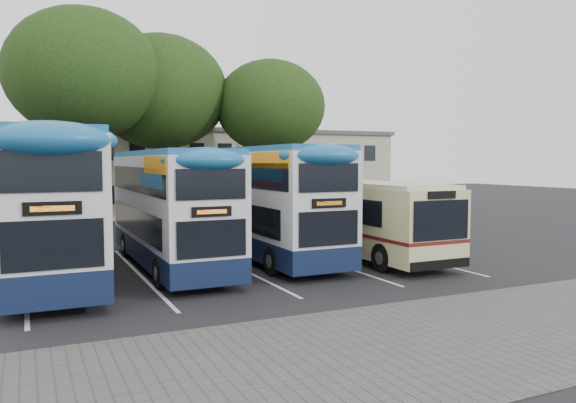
% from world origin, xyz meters
% --- Properties ---
extents(ground, '(120.00, 120.00, 0.00)m').
position_xyz_m(ground, '(0.00, 0.00, 0.00)').
color(ground, black).
rests_on(ground, ground).
extents(paving_strip, '(40.00, 6.00, 0.01)m').
position_xyz_m(paving_strip, '(-2.00, -5.00, 0.01)').
color(paving_strip, '#595654').
rests_on(paving_strip, ground).
extents(bay_lines, '(14.12, 11.00, 0.01)m').
position_xyz_m(bay_lines, '(-3.75, 5.00, 0.01)').
color(bay_lines, silver).
rests_on(bay_lines, ground).
extents(depot_building, '(32.40, 8.40, 6.20)m').
position_xyz_m(depot_building, '(0.00, 26.99, 3.15)').
color(depot_building, '#B1A78F').
rests_on(depot_building, ground).
extents(lamp_post, '(0.25, 1.05, 9.06)m').
position_xyz_m(lamp_post, '(6.00, 19.97, 5.08)').
color(lamp_post, gray).
rests_on(lamp_post, ground).
extents(tree_left, '(8.08, 8.08, 11.88)m').
position_xyz_m(tree_left, '(-7.71, 17.26, 8.43)').
color(tree_left, black).
rests_on(tree_left, ground).
extents(tree_mid, '(7.89, 7.89, 11.26)m').
position_xyz_m(tree_mid, '(-3.33, 18.92, 7.89)').
color(tree_mid, black).
rests_on(tree_mid, ground).
extents(tree_right, '(6.57, 6.57, 9.94)m').
position_xyz_m(tree_right, '(2.83, 16.89, 7.12)').
color(tree_right, black).
rests_on(tree_right, ground).
extents(bus_dd_left, '(2.77, 11.42, 4.76)m').
position_xyz_m(bus_dd_left, '(-10.12, 5.60, 2.62)').
color(bus_dd_left, '#0F1A39').
rests_on(bus_dd_left, ground).
extents(bus_dd_mid, '(2.47, 10.17, 4.24)m').
position_xyz_m(bus_dd_mid, '(-5.97, 5.83, 2.33)').
color(bus_dd_mid, '#0F1A39').
rests_on(bus_dd_mid, ground).
extents(bus_dd_right, '(2.56, 10.57, 4.40)m').
position_xyz_m(bus_dd_right, '(-2.06, 6.28, 2.42)').
color(bus_dd_right, '#0F1A39').
rests_on(bus_dd_right, ground).
extents(bus_single, '(2.60, 10.22, 3.05)m').
position_xyz_m(bus_single, '(1.66, 5.25, 1.73)').
color(bus_single, '#CBC587').
rests_on(bus_single, ground).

